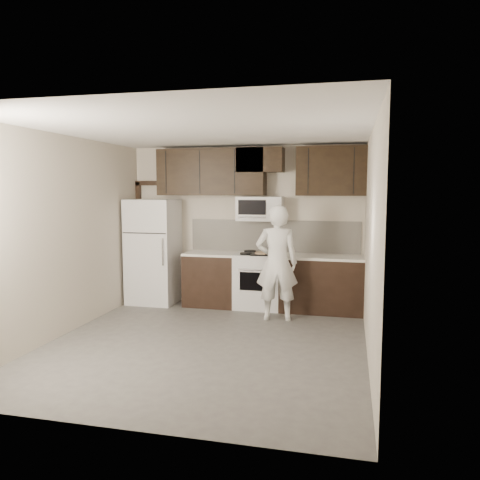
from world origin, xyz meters
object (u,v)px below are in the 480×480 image
(microwave, at_px, (260,209))
(stove, at_px, (259,280))
(refrigerator, at_px, (154,251))
(person, at_px, (277,263))

(microwave, bearing_deg, stove, -89.90)
(refrigerator, relative_size, person, 1.03)
(stove, height_order, person, person)
(stove, distance_m, person, 0.86)
(microwave, xyz_separation_m, person, (0.40, -0.76, -0.78))
(stove, bearing_deg, person, -57.83)
(microwave, xyz_separation_m, refrigerator, (-1.85, -0.17, -0.75))
(refrigerator, bearing_deg, microwave, 5.15)
(microwave, distance_m, refrigerator, 2.00)
(stove, height_order, refrigerator, refrigerator)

